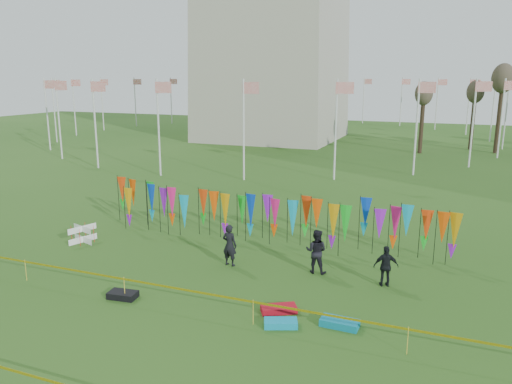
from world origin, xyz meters
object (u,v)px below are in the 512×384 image
at_px(kite_bag_turquoise, 281,323).
at_px(kite_bag_red, 279,309).
at_px(kite_bag_black, 123,295).
at_px(box_kite, 83,234).
at_px(person_right, 386,266).
at_px(person_left, 230,245).
at_px(kite_bag_teal, 340,323).
at_px(person_mid, 316,251).

relative_size(kite_bag_turquoise, kite_bag_red, 0.88).
distance_m(kite_bag_turquoise, kite_bag_black, 6.26).
bearing_deg(kite_bag_red, kite_bag_black, -169.37).
bearing_deg(box_kite, kite_bag_red, -16.82).
bearing_deg(box_kite, person_right, 0.77).
bearing_deg(person_left, kite_bag_turquoise, 137.20).
distance_m(person_left, kite_bag_red, 4.99).
height_order(box_kite, person_left, person_left).
height_order(person_left, kite_bag_black, person_left).
bearing_deg(kite_bag_teal, kite_bag_black, -173.85).
xyz_separation_m(person_right, kite_bag_black, (-9.05, -4.82, -0.71)).
bearing_deg(person_right, box_kite, -17.19).
height_order(kite_bag_black, kite_bag_teal, kite_bag_black).
distance_m(person_mid, kite_bag_red, 4.16).
relative_size(person_right, kite_bag_teal, 1.31).
xyz_separation_m(box_kite, person_left, (8.16, -0.07, 0.49)).
relative_size(person_mid, kite_bag_teal, 1.50).
relative_size(person_mid, kite_bag_red, 1.52).
relative_size(person_right, kite_bag_turquoise, 1.50).
relative_size(person_right, kite_bag_red, 1.33).
bearing_deg(kite_bag_turquoise, kite_bag_red, 112.91).
bearing_deg(person_mid, kite_bag_black, 39.46).
relative_size(person_mid, kite_bag_turquoise, 1.72).
bearing_deg(person_right, kite_bag_black, 10.10).
bearing_deg(box_kite, kite_bag_black, -38.54).
relative_size(person_left, kite_bag_black, 1.75).
bearing_deg(person_left, kite_bag_teal, 153.00).
bearing_deg(kite_bag_turquoise, person_right, 59.23).
bearing_deg(kite_bag_black, kite_bag_red, 10.63).
bearing_deg(person_left, person_right, -172.03).
relative_size(kite_bag_turquoise, kite_bag_teal, 0.87).
xyz_separation_m(person_right, kite_bag_teal, (-0.96, -3.95, -0.71)).
bearing_deg(kite_bag_teal, person_left, 147.31).
height_order(box_kite, person_mid, person_mid).
relative_size(kite_bag_black, kite_bag_teal, 0.84).
xyz_separation_m(box_kite, kite_bag_black, (5.81, -4.62, -0.32)).
distance_m(person_mid, person_right, 2.96).
xyz_separation_m(person_left, kite_bag_red, (3.51, -3.46, -0.82)).
relative_size(box_kite, kite_bag_red, 0.71).
xyz_separation_m(box_kite, kite_bag_turquoise, (12.07, -4.48, -0.33)).
bearing_deg(person_mid, person_right, 172.69).
bearing_deg(person_right, kite_bag_red, 31.43).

